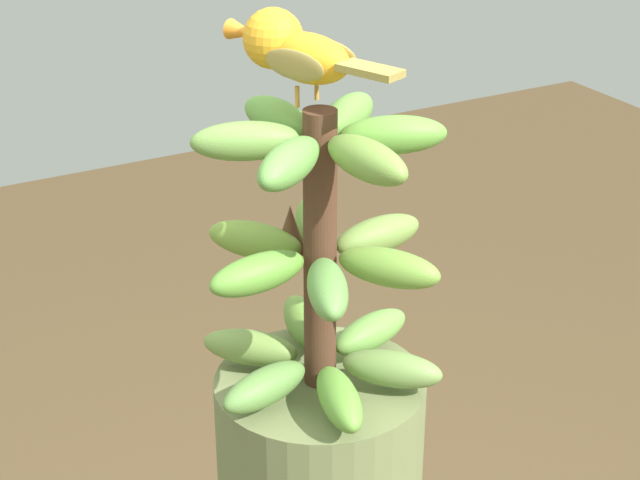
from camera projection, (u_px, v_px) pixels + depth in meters
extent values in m
cylinder|color=#4C2D1E|center=(320.00, 254.00, 1.21)|extent=(0.04, 0.04, 0.35)
ellipsoid|color=#5D8A40|center=(265.00, 387.00, 1.22)|extent=(0.07, 0.13, 0.04)
ellipsoid|color=#629B38|center=(339.00, 399.00, 1.20)|extent=(0.13, 0.07, 0.04)
ellipsoid|color=olive|center=(392.00, 369.00, 1.25)|extent=(0.12, 0.12, 0.04)
ellipsoid|color=#689C43|center=(371.00, 332.00, 1.33)|extent=(0.07, 0.13, 0.04)
ellipsoid|color=olive|center=(303.00, 322.00, 1.35)|extent=(0.13, 0.07, 0.04)
ellipsoid|color=olive|center=(250.00, 347.00, 1.30)|extent=(0.12, 0.12, 0.04)
ellipsoid|color=#5E9144|center=(327.00, 289.00, 1.14)|extent=(0.13, 0.09, 0.04)
ellipsoid|color=olive|center=(389.00, 268.00, 1.18)|extent=(0.12, 0.11, 0.04)
ellipsoid|color=olive|center=(378.00, 235.00, 1.26)|extent=(0.06, 0.13, 0.04)
ellipsoid|color=olive|center=(313.00, 223.00, 1.29)|extent=(0.13, 0.09, 0.04)
ellipsoid|color=olive|center=(255.00, 240.00, 1.24)|extent=(0.12, 0.11, 0.04)
ellipsoid|color=#5D9635|center=(258.00, 273.00, 1.17)|extent=(0.06, 0.13, 0.04)
ellipsoid|color=#5E913A|center=(348.00, 115.00, 1.22)|extent=(0.11, 0.12, 0.04)
ellipsoid|color=#609C3D|center=(278.00, 118.00, 1.21)|extent=(0.13, 0.06, 0.04)
ellipsoid|color=#6A9642|center=(246.00, 141.00, 1.14)|extent=(0.09, 0.13, 0.04)
ellipsoid|color=#5C9641|center=(289.00, 163.00, 1.08)|extent=(0.11, 0.12, 0.04)
ellipsoid|color=olive|center=(367.00, 160.00, 1.09)|extent=(0.13, 0.06, 0.04)
ellipsoid|color=#5D9636|center=(393.00, 135.00, 1.16)|extent=(0.09, 0.13, 0.04)
cone|color=brown|center=(290.00, 229.00, 1.24)|extent=(0.04, 0.04, 0.06)
cylinder|color=#C68933|center=(317.00, 89.00, 1.16)|extent=(0.01, 0.00, 0.02)
cylinder|color=#C68933|center=(297.00, 97.00, 1.14)|extent=(0.00, 0.00, 0.02)
ellipsoid|color=orange|center=(307.00, 58.00, 1.14)|extent=(0.12, 0.09, 0.05)
ellipsoid|color=olive|center=(327.00, 54.00, 1.15)|extent=(0.08, 0.04, 0.03)
ellipsoid|color=olive|center=(294.00, 65.00, 1.11)|extent=(0.08, 0.04, 0.03)
cube|color=olive|center=(370.00, 70.00, 1.09)|extent=(0.08, 0.05, 0.01)
sphere|color=gold|center=(273.00, 38.00, 1.16)|extent=(0.07, 0.07, 0.07)
sphere|color=black|center=(252.00, 37.00, 1.14)|extent=(0.01, 0.01, 0.01)
cone|color=orange|center=(243.00, 32.00, 1.18)|extent=(0.05, 0.04, 0.02)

